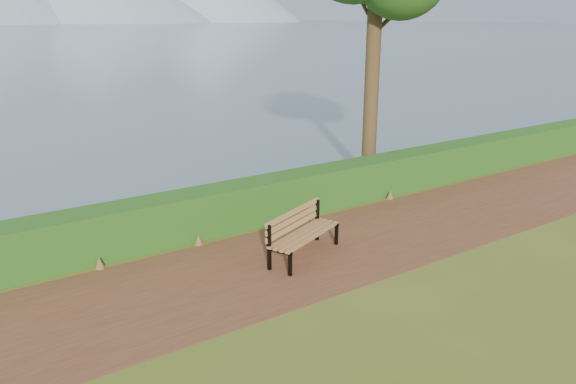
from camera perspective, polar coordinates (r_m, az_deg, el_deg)
ground at (r=11.06m, az=0.80°, el=-7.55°), size 140.00×140.00×0.00m
path at (r=11.28m, az=-0.08°, el=-7.00°), size 40.00×3.40×0.01m
hedge at (r=12.93m, az=-5.80°, el=-1.46°), size 32.00×0.85×1.00m
bench at (r=11.31m, az=1.29°, el=-3.89°), size 2.00×1.25×0.97m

